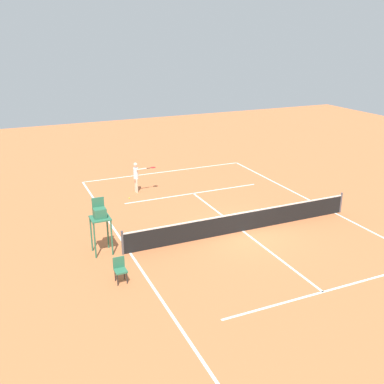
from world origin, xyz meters
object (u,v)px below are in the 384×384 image
(tennis_ball, at_px, (129,198))
(umpire_chair, at_px, (100,217))
(player_serving, at_px, (137,175))
(courtside_chair_near, at_px, (120,269))

(tennis_ball, height_order, umpire_chair, umpire_chair)
(player_serving, bearing_deg, tennis_ball, -44.57)
(umpire_chair, xyz_separation_m, courtside_chair_near, (-0.09, 2.56, -1.07))
(player_serving, distance_m, umpire_chair, 7.61)
(tennis_ball, bearing_deg, courtside_chair_near, 71.69)
(player_serving, xyz_separation_m, courtside_chair_near, (3.52, 9.24, -0.54))
(player_serving, relative_size, tennis_ball, 26.28)
(tennis_ball, relative_size, courtside_chair_near, 0.07)
(player_serving, distance_m, courtside_chair_near, 9.91)
(courtside_chair_near, bearing_deg, umpire_chair, -88.08)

